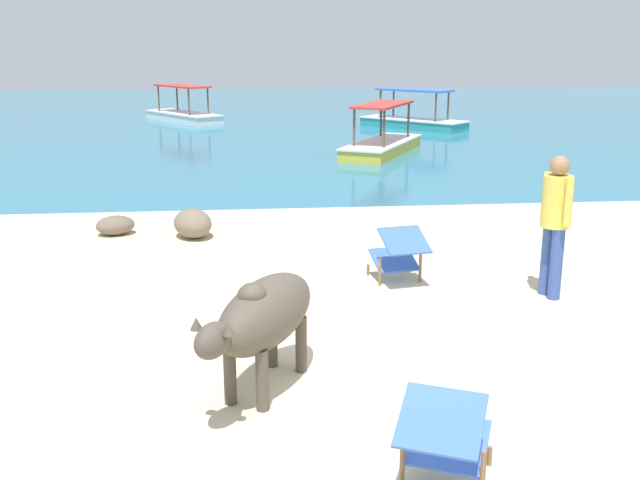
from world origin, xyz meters
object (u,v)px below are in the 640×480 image
deck_chair_far (399,252)px  boat_teal (413,120)px  boat_white (183,114)px  cow (264,316)px  boat_yellow (382,143)px  deck_chair_near (445,434)px  person_standing (555,216)px

deck_chair_far → boat_teal: (3.75, 15.98, -0.13)m
boat_white → boat_teal: bearing=34.6°
cow → boat_white: boat_white is taller
boat_white → boat_yellow: bearing=-0.3°
boat_teal → boat_white: bearing=-155.0°
cow → deck_chair_far: size_ratio=2.03×
deck_chair_near → person_standing: (2.17, 3.53, 0.56)m
boat_white → boat_teal: (7.81, -2.95, 0.00)m
deck_chair_near → person_standing: 4.18m
cow → boat_white: size_ratio=0.47×
boat_teal → boat_yellow: (-2.05, -5.48, 0.00)m
boat_white → deck_chair_near: bearing=-26.1°
deck_chair_near → cow: bearing=61.1°
deck_chair_far → boat_teal: size_ratio=0.25×
cow → deck_chair_near: size_ratio=1.88×
cow → boat_teal: bearing=-168.5°
cow → deck_chair_near: 1.91m
boat_white → boat_teal: size_ratio=1.07×
deck_chair_far → deck_chair_near: bearing=162.1°
deck_chair_near → boat_yellow: bearing=16.0°
person_standing → boat_teal: (2.13, 16.65, -0.70)m
cow → deck_chair_far: 3.17m
person_standing → boat_teal: person_standing is taller
deck_chair_near → deck_chair_far: 4.23m
person_standing → boat_white: (-5.67, 19.59, -0.70)m
cow → person_standing: bearing=149.1°
cow → boat_white: 21.74m
person_standing → boat_yellow: 11.19m
deck_chair_far → boat_yellow: (1.70, 10.50, -0.13)m
cow → boat_white: bearing=-146.0°
person_standing → boat_yellow: size_ratio=0.43×
deck_chair_far → cow: bearing=137.5°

